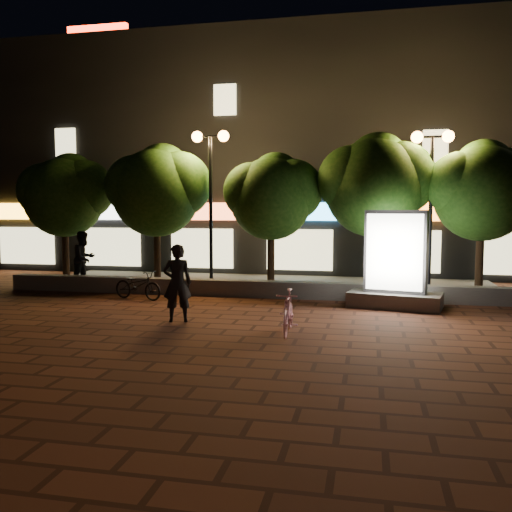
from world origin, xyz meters
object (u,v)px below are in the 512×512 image
(street_lamp_left, at_px, (211,169))
(scooter_pink, at_px, (288,312))
(street_lamp_right, at_px, (432,170))
(rider, at_px, (177,283))
(tree_far_left, at_px, (66,192))
(tree_mid, at_px, (273,193))
(tree_left, at_px, (158,187))
(scooter_parked, at_px, (138,285))
(ad_kiosk, at_px, (396,268))
(tree_far_right, at_px, (484,187))
(tree_right, at_px, (376,182))
(pedestrian, at_px, (84,258))

(street_lamp_left, bearing_deg, scooter_pink, -59.48)
(street_lamp_right, height_order, rider, street_lamp_right)
(tree_far_left, height_order, street_lamp_left, street_lamp_left)
(tree_far_left, bearing_deg, tree_mid, -0.00)
(tree_left, bearing_deg, rider, -64.12)
(scooter_parked, bearing_deg, rider, -126.48)
(ad_kiosk, bearing_deg, scooter_parked, -177.86)
(street_lamp_right, bearing_deg, scooter_pink, -120.72)
(tree_far_right, relative_size, rider, 2.54)
(tree_right, relative_size, street_lamp_right, 1.02)
(tree_far_left, bearing_deg, scooter_pink, -34.66)
(street_lamp_left, height_order, ad_kiosk, street_lamp_left)
(street_lamp_left, height_order, rider, street_lamp_left)
(scooter_pink, height_order, rider, rider)
(tree_right, relative_size, pedestrian, 2.71)
(scooter_parked, bearing_deg, street_lamp_right, -60.01)
(tree_left, xyz_separation_m, tree_far_right, (10.50, -0.00, -0.08))
(street_lamp_right, distance_m, pedestrian, 11.75)
(scooter_parked, xyz_separation_m, pedestrian, (-2.81, 1.90, 0.58))
(rider, bearing_deg, scooter_pink, 145.04)
(tree_far_left, height_order, tree_far_right, tree_far_right)
(tree_far_right, bearing_deg, tree_right, 180.00)
(tree_right, height_order, rider, tree_right)
(street_lamp_left, relative_size, ad_kiosk, 1.94)
(pedestrian, bearing_deg, rider, -116.46)
(pedestrian, bearing_deg, street_lamp_right, -71.31)
(tree_right, relative_size, street_lamp_left, 0.98)
(street_lamp_right, xyz_separation_m, rider, (-6.31, -5.17, -2.96))
(tree_left, distance_m, scooter_pink, 8.74)
(street_lamp_right, relative_size, rider, 2.66)
(tree_far_left, relative_size, pedestrian, 2.47)
(tree_right, distance_m, street_lamp_left, 5.38)
(street_lamp_right, height_order, ad_kiosk, street_lamp_right)
(tree_mid, bearing_deg, scooter_pink, -76.92)
(street_lamp_left, xyz_separation_m, scooter_parked, (-1.57, -2.40, -3.59))
(street_lamp_right, relative_size, scooter_pink, 3.13)
(tree_right, distance_m, tree_far_right, 3.20)
(tree_far_right, distance_m, scooter_pink, 8.50)
(tree_mid, distance_m, pedestrian, 6.84)
(tree_left, distance_m, street_lamp_right, 8.96)
(street_lamp_left, bearing_deg, rider, -82.38)
(tree_right, xyz_separation_m, tree_far_right, (3.20, -0.00, -0.20))
(street_lamp_left, height_order, scooter_parked, street_lamp_left)
(scooter_pink, xyz_separation_m, pedestrian, (-7.87, 5.41, 0.54))
(tree_far_left, relative_size, scooter_parked, 2.80)
(tree_far_left, bearing_deg, scooter_parked, -34.47)
(scooter_pink, bearing_deg, ad_kiosk, 55.11)
(tree_far_left, relative_size, rider, 2.47)
(tree_right, relative_size, ad_kiosk, 1.89)
(tree_left, relative_size, tree_far_right, 1.03)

